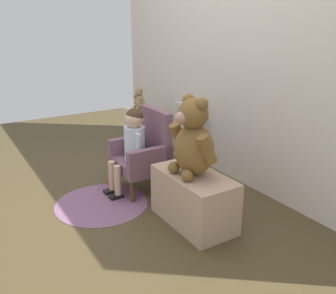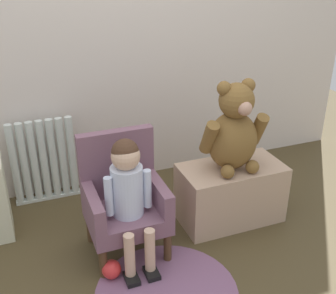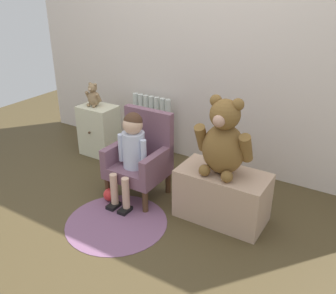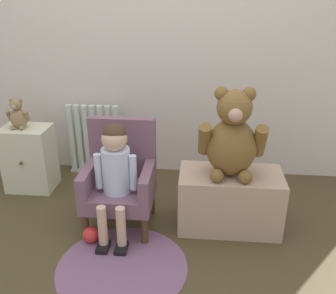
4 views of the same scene
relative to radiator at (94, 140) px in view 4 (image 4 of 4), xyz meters
name	(u,v)px [view 4 (image 4 of 4)]	position (x,y,z in m)	size (l,w,h in m)	color
ground_plane	(135,265)	(0.51, -1.09, -0.29)	(6.00, 6.00, 0.00)	#463921
back_wall	(158,20)	(0.51, 0.13, 0.91)	(3.80, 0.05, 2.40)	beige
radiator	(94,140)	(0.00, 0.00, 0.00)	(0.43, 0.05, 0.58)	silver
small_dresser	(30,158)	(-0.42, -0.29, -0.04)	(0.34, 0.28, 0.49)	beige
child_armchair	(120,178)	(0.36, -0.68, 0.03)	(0.42, 0.39, 0.68)	#765061
child_figure	(115,166)	(0.36, -0.79, 0.17)	(0.25, 0.35, 0.71)	silver
low_bench	(229,200)	(1.05, -0.66, -0.10)	(0.63, 0.34, 0.37)	tan
large_teddy_bear	(232,138)	(1.04, -0.67, 0.33)	(0.40, 0.28, 0.55)	brown
small_teddy_bear	(18,115)	(-0.45, -0.30, 0.30)	(0.16, 0.11, 0.22)	#927551
floor_rug	(122,267)	(0.44, -1.12, -0.28)	(0.73, 0.73, 0.01)	#7A5170
toy_ball	(91,234)	(0.21, -0.91, -0.24)	(0.10, 0.10, 0.10)	red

